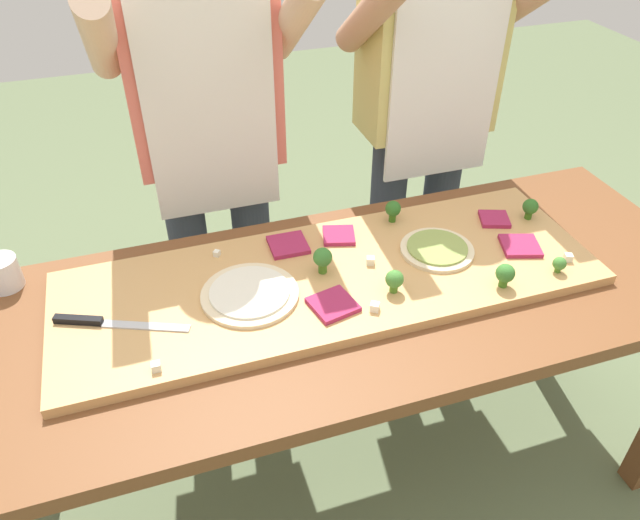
% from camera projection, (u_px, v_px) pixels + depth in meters
% --- Properties ---
extents(ground_plane, '(8.00, 8.00, 0.00)m').
position_uv_depth(ground_plane, '(343.00, 476.00, 1.94)').
color(ground_plane, '#60704C').
extents(prep_table, '(1.88, 0.71, 0.77)m').
position_uv_depth(prep_table, '(350.00, 322.00, 1.54)').
color(prep_table, brown).
rests_on(prep_table, ground).
extents(cutting_board, '(1.33, 0.45, 0.03)m').
position_uv_depth(cutting_board, '(331.00, 279.00, 1.49)').
color(cutting_board, tan).
rests_on(cutting_board, prep_table).
extents(chefs_knife, '(0.29, 0.14, 0.02)m').
position_uv_depth(chefs_knife, '(102.00, 322.00, 1.34)').
color(chefs_knife, '#B7BABF').
rests_on(chefs_knife, cutting_board).
extents(pizza_whole_pesto_green, '(0.19, 0.19, 0.02)m').
position_uv_depth(pizza_whole_pesto_green, '(437.00, 249.00, 1.56)').
color(pizza_whole_pesto_green, beige).
rests_on(pizza_whole_pesto_green, cutting_board).
extents(pizza_whole_white_garlic, '(0.23, 0.23, 0.02)m').
position_uv_depth(pizza_whole_white_garlic, '(250.00, 294.00, 1.42)').
color(pizza_whole_white_garlic, beige).
rests_on(pizza_whole_white_garlic, cutting_board).
extents(pizza_slice_near_right, '(0.10, 0.10, 0.01)m').
position_uv_depth(pizza_slice_near_right, '(339.00, 235.00, 1.61)').
color(pizza_slice_near_right, '#9E234C').
rests_on(pizza_slice_near_right, cutting_board).
extents(pizza_slice_near_left, '(0.12, 0.12, 0.01)m').
position_uv_depth(pizza_slice_near_left, '(521.00, 246.00, 1.57)').
color(pizza_slice_near_left, '#9E234C').
rests_on(pizza_slice_near_left, cutting_board).
extents(pizza_slice_far_left, '(0.10, 0.10, 0.01)m').
position_uv_depth(pizza_slice_far_left, '(288.00, 245.00, 1.57)').
color(pizza_slice_far_left, '#9E234C').
rests_on(pizza_slice_far_left, cutting_board).
extents(pizza_slice_center, '(0.11, 0.11, 0.01)m').
position_uv_depth(pizza_slice_center, '(333.00, 305.00, 1.39)').
color(pizza_slice_center, '#9E234C').
rests_on(pizza_slice_center, cutting_board).
extents(pizza_slice_far_right, '(0.10, 0.10, 0.01)m').
position_uv_depth(pizza_slice_far_right, '(494.00, 219.00, 1.67)').
color(pizza_slice_far_right, '#9E234C').
rests_on(pizza_slice_far_right, cutting_board).
extents(broccoli_floret_front_right, '(0.04, 0.04, 0.06)m').
position_uv_depth(broccoli_floret_front_right, '(530.00, 207.00, 1.66)').
color(broccoli_floret_front_right, '#366618').
rests_on(broccoli_floret_front_right, cutting_board).
extents(broccoli_floret_back_right, '(0.03, 0.03, 0.04)m').
position_uv_depth(broccoli_floret_back_right, '(559.00, 264.00, 1.48)').
color(broccoli_floret_back_right, '#487A23').
rests_on(broccoli_floret_back_right, cutting_board).
extents(broccoli_floret_front_mid, '(0.04, 0.04, 0.06)m').
position_uv_depth(broccoli_floret_front_mid, '(393.00, 209.00, 1.65)').
color(broccoli_floret_front_mid, '#366618').
rests_on(broccoli_floret_front_mid, cutting_board).
extents(broccoli_floret_center_left, '(0.05, 0.05, 0.07)m').
position_uv_depth(broccoli_floret_center_left, '(323.00, 258.00, 1.47)').
color(broccoli_floret_center_left, '#3F7220').
rests_on(broccoli_floret_center_left, cutting_board).
extents(broccoli_floret_front_left, '(0.04, 0.04, 0.06)m').
position_uv_depth(broccoli_floret_front_left, '(394.00, 280.00, 1.41)').
color(broccoli_floret_front_left, '#487A23').
rests_on(broccoli_floret_front_left, cutting_board).
extents(broccoli_floret_back_left, '(0.05, 0.05, 0.06)m').
position_uv_depth(broccoli_floret_back_left, '(505.00, 274.00, 1.43)').
color(broccoli_floret_back_left, '#3F7220').
rests_on(broccoli_floret_back_left, cutting_board).
extents(cheese_crumble_a, '(0.03, 0.03, 0.02)m').
position_uv_depth(cheese_crumble_a, '(375.00, 307.00, 1.38)').
color(cheese_crumble_a, white).
rests_on(cheese_crumble_a, cutting_board).
extents(cheese_crumble_b, '(0.02, 0.02, 0.02)m').
position_uv_depth(cheese_crumble_b, '(568.00, 258.00, 1.53)').
color(cheese_crumble_b, silver).
rests_on(cheese_crumble_b, cutting_board).
extents(cheese_crumble_c, '(0.02, 0.02, 0.02)m').
position_uv_depth(cheese_crumble_c, '(217.00, 253.00, 1.54)').
color(cheese_crumble_c, white).
rests_on(cheese_crumble_c, cutting_board).
extents(cheese_crumble_d, '(0.02, 0.02, 0.02)m').
position_uv_depth(cheese_crumble_d, '(156.00, 367.00, 1.23)').
color(cheese_crumble_d, silver).
rests_on(cheese_crumble_d, cutting_board).
extents(cheese_crumble_e, '(0.03, 0.03, 0.02)m').
position_uv_depth(cheese_crumble_e, '(370.00, 261.00, 1.51)').
color(cheese_crumble_e, silver).
rests_on(cheese_crumble_e, cutting_board).
extents(flour_cup, '(0.08, 0.08, 0.08)m').
position_uv_depth(flour_cup, '(3.00, 275.00, 1.47)').
color(flour_cup, white).
rests_on(flour_cup, prep_table).
extents(cook_left, '(0.54, 0.39, 1.67)m').
position_uv_depth(cook_left, '(208.00, 128.00, 1.69)').
color(cook_left, '#333847').
rests_on(cook_left, ground).
extents(cook_right, '(0.54, 0.39, 1.67)m').
position_uv_depth(cook_right, '(427.00, 98.00, 1.86)').
color(cook_right, '#333847').
rests_on(cook_right, ground).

